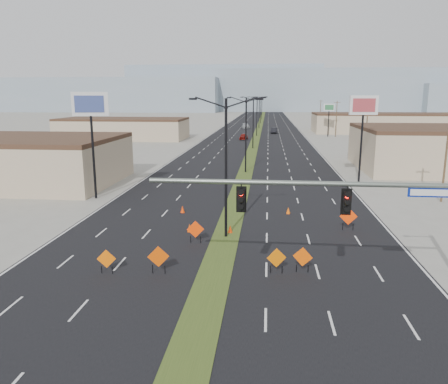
# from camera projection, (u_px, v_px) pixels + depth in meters

# --- Properties ---
(ground) EXTENTS (600.00, 600.00, 0.00)m
(ground) POSITION_uv_depth(u_px,v_px,m) (202.00, 317.00, 20.48)
(ground) COLOR gray
(ground) RESTS_ON ground
(road_surface) EXTENTS (25.00, 400.00, 0.02)m
(road_surface) POSITION_uv_depth(u_px,v_px,m) (257.00, 135.00, 117.67)
(road_surface) COLOR black
(road_surface) RESTS_ON ground
(median_strip) EXTENTS (2.00, 400.00, 0.04)m
(median_strip) POSITION_uv_depth(u_px,v_px,m) (257.00, 135.00, 117.67)
(median_strip) COLOR #324719
(median_strip) RESTS_ON ground
(building_sw_far) EXTENTS (30.00, 14.00, 4.50)m
(building_sw_far) POSITION_uv_depth(u_px,v_px,m) (123.00, 130.00, 105.72)
(building_sw_far) COLOR tan
(building_sw_far) RESTS_ON ground
(building_se_far) EXTENTS (44.00, 16.00, 5.00)m
(building_se_far) POSITION_uv_depth(u_px,v_px,m) (393.00, 124.00, 123.15)
(building_se_far) COLOR tan
(building_se_far) RESTS_ON ground
(mesa_west) EXTENTS (180.00, 50.00, 22.00)m
(mesa_west) POSITION_uv_depth(u_px,v_px,m) (90.00, 95.00, 301.92)
(mesa_west) COLOR #8598A5
(mesa_west) RESTS_ON ground
(mesa_center) EXTENTS (220.00, 50.00, 28.00)m
(mesa_center) POSITION_uv_depth(u_px,v_px,m) (322.00, 91.00, 305.14)
(mesa_center) COLOR #8598A5
(mesa_center) RESTS_ON ground
(mesa_backdrop) EXTENTS (140.00, 50.00, 32.00)m
(mesa_backdrop) POSITION_uv_depth(u_px,v_px,m) (225.00, 88.00, 330.96)
(mesa_backdrop) COLOR #8598A5
(mesa_backdrop) RESTS_ON ground
(signal_mast) EXTENTS (16.30, 0.60, 8.00)m
(signal_mast) POSITION_uv_depth(u_px,v_px,m) (386.00, 212.00, 20.56)
(signal_mast) COLOR slate
(signal_mast) RESTS_ON ground
(streetlight_0) EXTENTS (5.15, 0.24, 10.02)m
(streetlight_0) POSITION_uv_depth(u_px,v_px,m) (226.00, 164.00, 30.98)
(streetlight_0) COLOR black
(streetlight_0) RESTS_ON ground
(streetlight_1) EXTENTS (5.15, 0.24, 10.02)m
(streetlight_1) POSITION_uv_depth(u_px,v_px,m) (246.00, 132.00, 58.19)
(streetlight_1) COLOR black
(streetlight_1) RESTS_ON ground
(streetlight_2) EXTENTS (5.15, 0.24, 10.02)m
(streetlight_2) POSITION_uv_depth(u_px,v_px,m) (253.00, 121.00, 85.41)
(streetlight_2) COLOR black
(streetlight_2) RESTS_ON ground
(streetlight_3) EXTENTS (5.15, 0.24, 10.02)m
(streetlight_3) POSITION_uv_depth(u_px,v_px,m) (257.00, 115.00, 112.62)
(streetlight_3) COLOR black
(streetlight_3) RESTS_ON ground
(streetlight_4) EXTENTS (5.15, 0.24, 10.02)m
(streetlight_4) POSITION_uv_depth(u_px,v_px,m) (259.00, 111.00, 139.83)
(streetlight_4) COLOR black
(streetlight_4) RESTS_ON ground
(streetlight_5) EXTENTS (5.15, 0.24, 10.02)m
(streetlight_5) POSITION_uv_depth(u_px,v_px,m) (261.00, 109.00, 167.04)
(streetlight_5) COLOR black
(streetlight_5) RESTS_ON ground
(streetlight_6) EXTENTS (5.15, 0.24, 10.02)m
(streetlight_6) POSITION_uv_depth(u_px,v_px,m) (262.00, 107.00, 194.25)
(streetlight_6) COLOR black
(streetlight_6) RESTS_ON ground
(utility_pole_0) EXTENTS (1.60, 0.20, 9.00)m
(utility_pole_0) POSITION_uv_depth(u_px,v_px,m) (446.00, 154.00, 41.83)
(utility_pole_0) COLOR #4C3823
(utility_pole_0) RESTS_ON ground
(utility_pole_1) EXTENTS (1.60, 0.20, 9.00)m
(utility_pole_1) POSITION_uv_depth(u_px,v_px,m) (367.00, 128.00, 75.84)
(utility_pole_1) COLOR #4C3823
(utility_pole_1) RESTS_ON ground
(utility_pole_2) EXTENTS (1.60, 0.20, 9.00)m
(utility_pole_2) POSITION_uv_depth(u_px,v_px,m) (336.00, 118.00, 109.86)
(utility_pole_2) COLOR #4C3823
(utility_pole_2) RESTS_ON ground
(utility_pole_3) EXTENTS (1.60, 0.20, 9.00)m
(utility_pole_3) POSITION_uv_depth(u_px,v_px,m) (320.00, 113.00, 143.87)
(utility_pole_3) COLOR #4C3823
(utility_pole_3) RESTS_ON ground
(car_left) EXTENTS (1.96, 4.34, 1.45)m
(car_left) POSITION_uv_depth(u_px,v_px,m) (244.00, 137.00, 104.04)
(car_left) COLOR maroon
(car_left) RESTS_ON ground
(car_mid) EXTENTS (1.99, 4.76, 1.53)m
(car_mid) POSITION_uv_depth(u_px,v_px,m) (274.00, 131.00, 121.79)
(car_mid) COLOR black
(car_mid) RESTS_ON ground
(car_far) EXTENTS (2.86, 5.54, 1.54)m
(car_far) POSITION_uv_depth(u_px,v_px,m) (246.00, 126.00, 140.25)
(car_far) COLOR #A4A9AE
(car_far) RESTS_ON ground
(construction_sign_0) EXTENTS (1.11, 0.18, 1.48)m
(construction_sign_0) POSITION_uv_depth(u_px,v_px,m) (106.00, 260.00, 25.28)
(construction_sign_0) COLOR #EF6105
(construction_sign_0) RESTS_ON ground
(construction_sign_1) EXTENTS (1.24, 0.31, 1.68)m
(construction_sign_1) POSITION_uv_depth(u_px,v_px,m) (158.00, 258.00, 25.27)
(construction_sign_1) COLOR #DA4804
(construction_sign_1) RESTS_ON ground
(construction_sign_2) EXTENTS (1.19, 0.29, 1.61)m
(construction_sign_2) POSITION_uv_depth(u_px,v_px,m) (195.00, 230.00, 30.60)
(construction_sign_2) COLOR #FF3D05
(construction_sign_2) RESTS_ON ground
(construction_sign_3) EXTENTS (1.14, 0.32, 1.55)m
(construction_sign_3) POSITION_uv_depth(u_px,v_px,m) (277.00, 259.00, 25.31)
(construction_sign_3) COLOR #D86304
(construction_sign_3) RESTS_ON ground
(construction_sign_4) EXTENTS (1.13, 0.35, 1.55)m
(construction_sign_4) POSITION_uv_depth(u_px,v_px,m) (303.00, 258.00, 25.46)
(construction_sign_4) COLOR #E34E04
(construction_sign_4) RESTS_ON ground
(construction_sign_5) EXTENTS (1.35, 0.07, 1.79)m
(construction_sign_5) POSITION_uv_depth(u_px,v_px,m) (348.00, 217.00, 33.47)
(construction_sign_5) COLOR #FF3B05
(construction_sign_5) RESTS_ON ground
(cone_0) EXTENTS (0.47, 0.47, 0.64)m
(cone_0) POSITION_uv_depth(u_px,v_px,m) (190.00, 228.00, 33.21)
(cone_0) COLOR #E14604
(cone_0) RESTS_ON ground
(cone_1) EXTENTS (0.42, 0.42, 0.64)m
(cone_1) POSITION_uv_depth(u_px,v_px,m) (230.00, 229.00, 32.94)
(cone_1) COLOR red
(cone_1) RESTS_ON ground
(cone_2) EXTENTS (0.39, 0.39, 0.59)m
(cone_2) POSITION_uv_depth(u_px,v_px,m) (288.00, 211.00, 38.36)
(cone_2) COLOR #FF5B05
(cone_2) RESTS_ON ground
(cone_3) EXTENTS (0.42, 0.42, 0.64)m
(cone_3) POSITION_uv_depth(u_px,v_px,m) (183.00, 209.00, 38.68)
(cone_3) COLOR #ED3705
(cone_3) RESTS_ON ground
(pole_sign_west) EXTENTS (3.36, 1.47, 10.55)m
(pole_sign_west) POSITION_uv_depth(u_px,v_px,m) (91.00, 112.00, 42.47)
(pole_sign_west) COLOR black
(pole_sign_west) RESTS_ON ground
(pole_sign_east_near) EXTENTS (3.35, 0.81, 10.23)m
(pole_sign_east_near) POSITION_uv_depth(u_px,v_px,m) (363.00, 111.00, 51.04)
(pole_sign_east_near) COLOR black
(pole_sign_east_near) RESTS_ON ground
(pole_sign_east_far) EXTENTS (2.69, 1.12, 8.30)m
(pole_sign_east_far) POSITION_uv_depth(u_px,v_px,m) (329.00, 110.00, 110.30)
(pole_sign_east_far) COLOR black
(pole_sign_east_far) RESTS_ON ground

